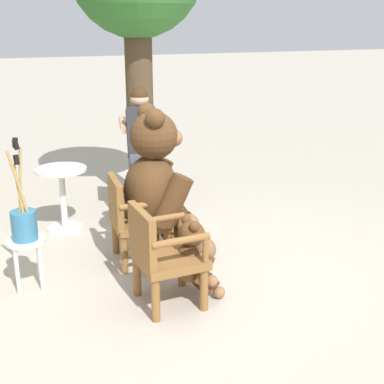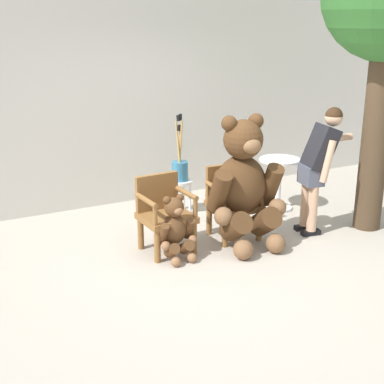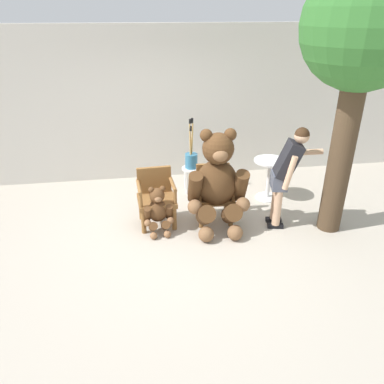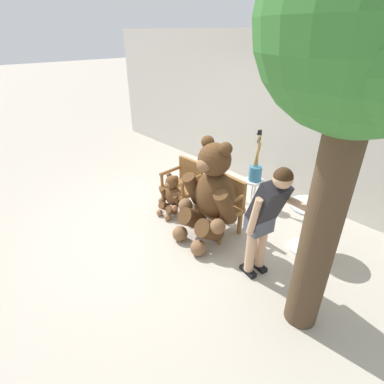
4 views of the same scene
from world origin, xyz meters
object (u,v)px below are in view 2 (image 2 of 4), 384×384
object	(u,v)px
brush_bucket	(180,168)
teddy_bear_small	(175,228)
teddy_bear_large	(244,183)
white_stool	(180,188)
wooden_chair_left	(164,211)
person_visitor	(319,160)
round_side_table	(279,178)
wooden_chair_right	(232,200)

from	to	relation	value
brush_bucket	teddy_bear_small	bearing A→B (deg)	-118.00
teddy_bear_large	white_stool	xyz separation A→B (m)	(-0.19, 1.28, -0.39)
wooden_chair_left	brush_bucket	xyz separation A→B (m)	(0.70, 1.02, 0.17)
wooden_chair_left	person_visitor	xyz separation A→B (m)	(1.88, -0.37, 0.46)
teddy_bear_large	brush_bucket	distance (m)	1.30
person_visitor	teddy_bear_large	bearing A→B (deg)	173.80
wooden_chair_left	round_side_table	size ratio (longest dim) A/B	1.19
wooden_chair_left	wooden_chair_right	distance (m)	0.90
teddy_bear_small	round_side_table	distance (m)	2.13
wooden_chair_left	white_stool	world-z (taller)	wooden_chair_left
brush_bucket	round_side_table	world-z (taller)	brush_bucket
teddy_bear_large	person_visitor	world-z (taller)	person_visitor
wooden_chair_right	teddy_bear_small	xyz separation A→B (m)	(-0.89, -0.28, -0.10)
wooden_chair_right	teddy_bear_small	bearing A→B (deg)	-162.51
wooden_chair_left	teddy_bear_small	world-z (taller)	wooden_chair_left
wooden_chair_left	teddy_bear_small	xyz separation A→B (m)	(0.01, -0.28, -0.10)
person_visitor	brush_bucket	bearing A→B (deg)	130.43
wooden_chair_left	teddy_bear_small	bearing A→B (deg)	-88.82
teddy_bear_small	wooden_chair_right	bearing A→B (deg)	17.49
wooden_chair_left	brush_bucket	world-z (taller)	brush_bucket
wooden_chair_right	teddy_bear_large	distance (m)	0.39
white_stool	brush_bucket	xyz separation A→B (m)	(-0.00, 0.00, 0.28)
round_side_table	wooden_chair_left	bearing A→B (deg)	-165.04
person_visitor	round_side_table	xyz separation A→B (m)	(0.09, 0.90, -0.47)
teddy_bear_small	brush_bucket	xyz separation A→B (m)	(0.69, 1.30, 0.28)
wooden_chair_right	brush_bucket	bearing A→B (deg)	101.12
teddy_bear_large	white_stool	world-z (taller)	teddy_bear_large
white_stool	brush_bucket	bearing A→B (deg)	137.67
person_visitor	white_stool	world-z (taller)	person_visitor
wooden_chair_left	brush_bucket	bearing A→B (deg)	55.63
wooden_chair_right	person_visitor	xyz separation A→B (m)	(0.98, -0.37, 0.46)
round_side_table	brush_bucket	bearing A→B (deg)	159.00
teddy_bear_small	brush_bucket	size ratio (longest dim) A/B	0.81
wooden_chair_right	brush_bucket	xyz separation A→B (m)	(-0.20, 1.02, 0.17)
white_stool	teddy_bear_small	bearing A→B (deg)	-118.02
person_visitor	wooden_chair_left	bearing A→B (deg)	168.83
wooden_chair_left	round_side_table	world-z (taller)	wooden_chair_left
wooden_chair_left	brush_bucket	distance (m)	1.25
wooden_chair_left	white_stool	bearing A→B (deg)	55.60
teddy_bear_large	brush_bucket	bearing A→B (deg)	98.54
wooden_chair_left	wooden_chair_right	xyz separation A→B (m)	(0.90, 0.00, 0.00)
wooden_chair_right	teddy_bear_large	bearing A→B (deg)	-91.67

